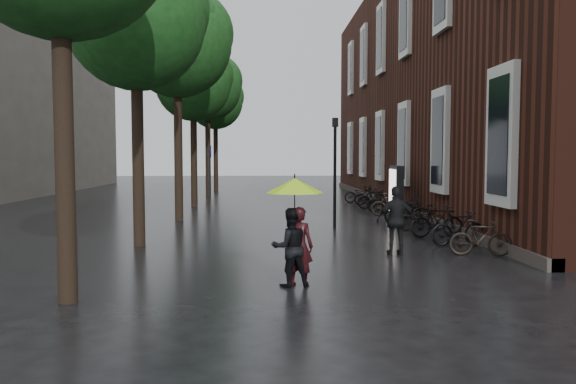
{
  "coord_description": "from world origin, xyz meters",
  "views": [
    {
      "loc": [
        -0.65,
        -8.6,
        2.51
      ],
      "look_at": [
        -0.04,
        5.35,
        1.59
      ],
      "focal_mm": 35.0,
      "sensor_mm": 36.0,
      "label": 1
    }
  ],
  "objects": [
    {
      "name": "person_black",
      "position": [
        -0.15,
        2.0,
        0.76
      ],
      "size": [
        0.84,
        0.71,
        1.51
      ],
      "primitive_type": "imported",
      "rotation": [
        0.0,
        0.0,
        3.35
      ],
      "color": "black",
      "rests_on": "ground"
    },
    {
      "name": "lime_umbrella",
      "position": [
        -0.07,
        1.94,
        1.94
      ],
      "size": [
        1.09,
        1.09,
        1.61
      ],
      "rotation": [
        0.0,
        0.0,
        -0.15
      ],
      "color": "black",
      "rests_on": "ground"
    },
    {
      "name": "pedestrian_walking",
      "position": [
        2.69,
        5.27,
        0.87
      ],
      "size": [
        1.02,
        0.44,
        1.74
      ],
      "primitive_type": "imported",
      "rotation": [
        0.0,
        0.0,
        3.16
      ],
      "color": "black",
      "rests_on": "ground"
    },
    {
      "name": "person_burgundy",
      "position": [
        0.02,
        2.05,
        0.77
      ],
      "size": [
        0.66,
        0.56,
        1.54
      ],
      "primitive_type": "imported",
      "rotation": [
        0.0,
        0.0,
        2.73
      ],
      "color": "black",
      "rests_on": "ground"
    },
    {
      "name": "parked_bicycles",
      "position": [
        4.61,
        12.99,
        0.47
      ],
      "size": [
        2.03,
        16.42,
        1.02
      ],
      "color": "black",
      "rests_on": "ground"
    },
    {
      "name": "ground",
      "position": [
        0.0,
        0.0,
        0.0
      ],
      "size": [
        120.0,
        120.0,
        0.0
      ],
      "primitive_type": "plane",
      "color": "black"
    },
    {
      "name": "brick_building",
      "position": [
        10.47,
        19.46,
        5.99
      ],
      "size": [
        10.2,
        33.2,
        12.0
      ],
      "color": "#38160F",
      "rests_on": "ground"
    },
    {
      "name": "street_trees",
      "position": [
        -3.99,
        15.91,
        6.34
      ],
      "size": [
        4.33,
        34.03,
        8.91
      ],
      "color": "black",
      "rests_on": "ground"
    },
    {
      "name": "cycle_sign",
      "position": [
        -3.13,
        17.36,
        1.95
      ],
      "size": [
        0.16,
        0.54,
        2.95
      ],
      "rotation": [
        0.0,
        0.0,
        0.06
      ],
      "color": "#262628",
      "rests_on": "ground"
    },
    {
      "name": "lamp_post",
      "position": [
        1.8,
        10.58,
        2.3
      ],
      "size": [
        0.19,
        0.19,
        3.78
      ],
      "rotation": [
        0.0,
        0.0,
        -0.35
      ],
      "color": "black",
      "rests_on": "ground"
    },
    {
      "name": "ad_lightbox",
      "position": [
        4.64,
        13.54,
        1.05
      ],
      "size": [
        0.32,
        1.39,
        2.09
      ],
      "rotation": [
        0.0,
        0.0,
        -0.03
      ],
      "color": "black",
      "rests_on": "ground"
    }
  ]
}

